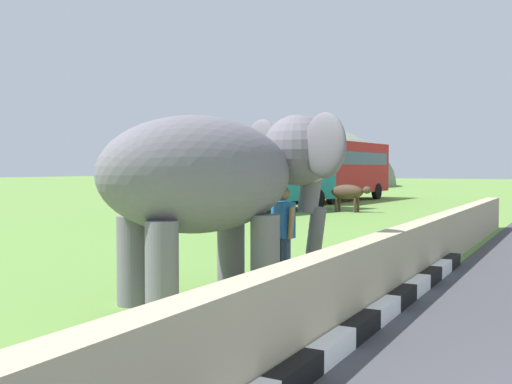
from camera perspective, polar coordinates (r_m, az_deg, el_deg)
name	(u,v)px	position (r m, az deg, el deg)	size (l,w,h in m)	color
barrier_parapet	(339,291)	(7.15, 8.07, -9.43)	(28.00, 0.36, 1.00)	tan
elephant	(221,177)	(8.75, -3.42, 1.48)	(4.02, 3.25, 2.83)	slate
person_handler	(283,231)	(9.72, 2.63, -3.76)	(0.44, 0.59, 1.66)	navy
bus_teal	(260,165)	(26.14, 0.41, 2.58)	(8.41, 4.37, 3.50)	teal
bus_red	(338,166)	(35.44, 7.97, 2.49)	(10.14, 3.25, 3.50)	#B21E1E
cow_near	(348,193)	(26.60, 8.89, -0.05)	(0.66, 1.89, 1.23)	#473323
hill_east	(301,186)	(65.48, 4.34, 0.59)	(25.35, 20.28, 13.50)	gray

